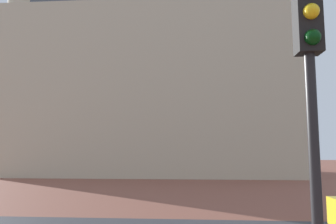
# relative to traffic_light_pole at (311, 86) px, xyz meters

# --- Properties ---
(ground_plane) EXTENTS (120.00, 120.00, 0.00)m
(ground_plane) POSITION_rel_traffic_light_pole_xyz_m (-2.28, 6.83, -3.02)
(ground_plane) COLOR brown
(landmark_building) EXTENTS (25.18, 12.34, 34.45)m
(landmark_building) POSITION_rel_traffic_light_pole_xyz_m (-5.54, 27.23, 6.57)
(landmark_building) COLOR beige
(landmark_building) RESTS_ON ground_plane
(traffic_light_pole) EXTENTS (0.28, 0.34, 4.30)m
(traffic_light_pole) POSITION_rel_traffic_light_pole_xyz_m (0.00, 0.00, 0.00)
(traffic_light_pole) COLOR black
(traffic_light_pole) RESTS_ON ground_plane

